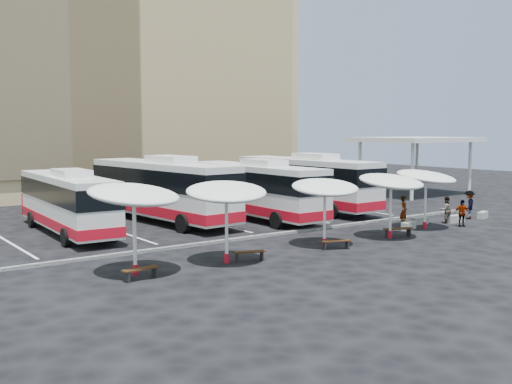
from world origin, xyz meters
TOP-DOWN VIEW (x-y plane):
  - ground at (0.00, 0.00)m, footprint 120.00×120.00m
  - sandstone_building at (0.00, 31.87)m, footprint 42.00×18.25m
  - service_canopy at (24.00, 10.00)m, footprint 10.00×8.00m
  - curb_divider at (0.00, 0.50)m, footprint 34.00×0.25m
  - bay_lines at (0.00, 8.00)m, footprint 24.15×12.00m
  - bus_0 at (-8.59, 7.96)m, footprint 3.13×11.76m
  - bus_1 at (-2.24, 8.80)m, footprint 4.00×13.62m
  - bus_2 at (3.30, 6.37)m, footprint 3.03×12.56m
  - bus_3 at (8.88, 7.74)m, footprint 3.17×13.22m
  - sunshade_0 at (-9.67, -3.33)m, footprint 4.74×4.76m
  - sunshade_1 at (-5.47, -3.68)m, footprint 4.64×4.67m
  - sunshade_2 at (0.65, -3.35)m, footprint 4.42×4.44m
  - sunshade_3 at (5.07, -3.78)m, footprint 3.47×3.51m
  - sunshade_4 at (9.16, -2.88)m, footprint 4.14×4.17m
  - wood_bench_0 at (-9.83, -4.20)m, footprint 1.55×0.51m
  - wood_bench_1 at (-4.41, -3.93)m, footprint 1.50×0.83m
  - wood_bench_2 at (0.54, -4.30)m, footprint 1.50×0.95m
  - wood_bench_3 at (5.69, -3.82)m, footprint 1.67×1.00m
  - conc_bench_0 at (8.10, -2.56)m, footprint 1.30×0.72m
  - conc_bench_1 at (10.18, -1.67)m, footprint 1.22×0.49m
  - conc_bench_2 at (12.59, -2.53)m, footprint 1.32×0.58m
  - conc_bench_3 at (15.66, -2.49)m, footprint 1.25×0.72m
  - passenger_0 at (8.72, -1.66)m, footprint 0.78×0.82m
  - passenger_1 at (11.93, -2.37)m, footprint 1.01×0.92m
  - passenger_2 at (11.58, -3.71)m, footprint 1.03×0.81m
  - passenger_3 at (14.64, -2.10)m, footprint 1.41×1.22m

SIDE VIEW (x-z plane):
  - ground at x=0.00m, z-range 0.00..0.00m
  - bay_lines at x=0.00m, z-range 0.00..0.01m
  - curb_divider at x=0.00m, z-range 0.00..0.15m
  - conc_bench_3 at x=15.66m, z-range 0.00..0.44m
  - conc_bench_1 at x=10.18m, z-range 0.00..0.45m
  - conc_bench_0 at x=8.10m, z-range 0.00..0.46m
  - conc_bench_2 at x=12.59m, z-range 0.00..0.48m
  - wood_bench_1 at x=-4.41m, z-range 0.12..0.56m
  - wood_bench_2 at x=0.54m, z-range 0.12..0.57m
  - wood_bench_0 at x=-9.83m, z-range 0.12..0.59m
  - wood_bench_3 at x=5.69m, z-range 0.13..0.63m
  - passenger_2 at x=11.58m, z-range 0.00..1.63m
  - passenger_1 at x=11.93m, z-range 0.00..1.69m
  - passenger_0 at x=8.72m, z-range 0.00..1.88m
  - passenger_3 at x=14.64m, z-range 0.00..1.90m
  - bus_0 at x=-8.59m, z-range 0.04..3.74m
  - bus_2 at x=3.30m, z-range 0.04..4.02m
  - bus_3 at x=8.88m, z-range 0.05..4.23m
  - bus_1 at x=-2.24m, z-range 0.05..4.31m
  - sunshade_2 at x=0.65m, z-range 1.22..4.73m
  - sunshade_3 at x=5.07m, z-range 1.26..4.88m
  - sunshade_4 at x=9.16m, z-range 1.27..4.90m
  - sunshade_1 at x=-5.47m, z-range 1.30..5.00m
  - sunshade_0 at x=-9.67m, z-range 1.34..5.18m
  - service_canopy at x=24.00m, z-range 2.27..7.47m
  - sandstone_building at x=0.00m, z-range -2.17..27.43m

